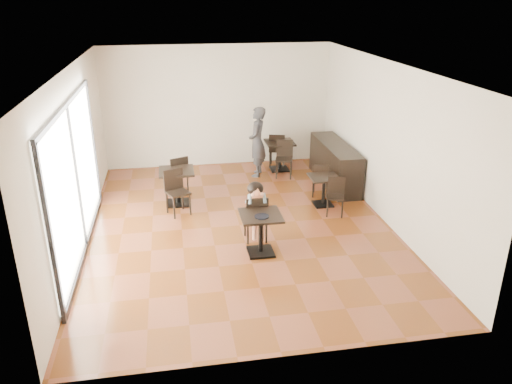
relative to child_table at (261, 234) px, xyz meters
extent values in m
cube|color=brown|center=(-0.22, 1.21, -0.38)|extent=(6.00, 8.00, 0.01)
cube|color=silver|center=(-0.22, 1.21, 2.82)|extent=(6.00, 8.00, 0.01)
cube|color=silver|center=(-0.22, 5.21, 1.22)|extent=(6.00, 0.01, 3.20)
cube|color=silver|center=(-0.22, -2.79, 1.22)|extent=(6.00, 0.01, 3.20)
cube|color=silver|center=(-3.22, 1.21, 1.22)|extent=(0.01, 8.00, 3.20)
cube|color=silver|center=(2.78, 1.21, 1.22)|extent=(0.01, 8.00, 3.20)
cube|color=white|center=(-3.19, 0.71, 1.02)|extent=(0.04, 4.50, 2.60)
cylinder|color=black|center=(0.00, -0.10, 0.39)|extent=(0.26, 0.26, 0.02)
imported|color=#37373C|center=(0.66, 4.11, 0.51)|extent=(0.59, 0.74, 1.78)
cube|color=black|center=(2.43, 3.21, 0.12)|extent=(0.60, 2.40, 1.00)
camera|label=1|loc=(-1.45, -7.90, 4.06)|focal=35.00mm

